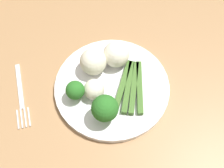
{
  "coord_description": "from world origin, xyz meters",
  "views": [
    {
      "loc": [
        0.08,
        0.26,
        1.29
      ],
      "look_at": [
        -0.03,
        -0.01,
        0.76
      ],
      "focal_mm": 43.27,
      "sensor_mm": 36.0,
      "label": 1
    }
  ],
  "objects": [
    {
      "name": "cauliflower_back_right",
      "position": [
        -0.07,
        -0.07,
        0.79
      ],
      "size": [
        0.06,
        0.06,
        0.06
      ],
      "primitive_type": "sphere",
      "color": "white",
      "rests_on": "plate"
    },
    {
      "name": "cauliflower_edge",
      "position": [
        0.01,
        -0.01,
        0.78
      ],
      "size": [
        0.05,
        0.05,
        0.05
      ],
      "primitive_type": "sphere",
      "color": "silver",
      "rests_on": "plate"
    },
    {
      "name": "plate",
      "position": [
        -0.03,
        -0.01,
        0.75
      ],
      "size": [
        0.26,
        0.26,
        0.01
      ],
      "primitive_type": "cylinder",
      "color": "white",
      "rests_on": "dining_table"
    },
    {
      "name": "broccoli_near_center",
      "position": [
        0.05,
        -0.02,
        0.79
      ],
      "size": [
        0.04,
        0.04,
        0.05
      ],
      "color": "#568E33",
      "rests_on": "plate"
    },
    {
      "name": "asparagus_bundle",
      "position": [
        -0.07,
        0.01,
        0.76
      ],
      "size": [
        0.11,
        0.14,
        0.01
      ],
      "rotation": [
        0.0,
        0.0,
        1.03
      ],
      "color": "#3D6626",
      "rests_on": "plate"
    },
    {
      "name": "fork",
      "position": [
        0.16,
        -0.07,
        0.75
      ],
      "size": [
        0.04,
        0.17,
        0.0
      ],
      "rotation": [
        0.0,
        0.0,
        1.44
      ],
      "color": "silver",
      "rests_on": "dining_table"
    },
    {
      "name": "dining_table",
      "position": [
        0.0,
        0.0,
        0.64
      ],
      "size": [
        1.15,
        1.05,
        0.74
      ],
      "color": "#9E754C",
      "rests_on": "ground_plane"
    },
    {
      "name": "broccoli_outer_edge",
      "position": [
        0.01,
        0.05,
        0.8
      ],
      "size": [
        0.06,
        0.06,
        0.07
      ],
      "color": "#568E33",
      "rests_on": "plate"
    },
    {
      "name": "cauliflower_near_fork",
      "position": [
        -0.01,
        -0.07,
        0.79
      ],
      "size": [
        0.06,
        0.06,
        0.06
      ],
      "primitive_type": "sphere",
      "color": "silver",
      "rests_on": "plate"
    }
  ]
}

